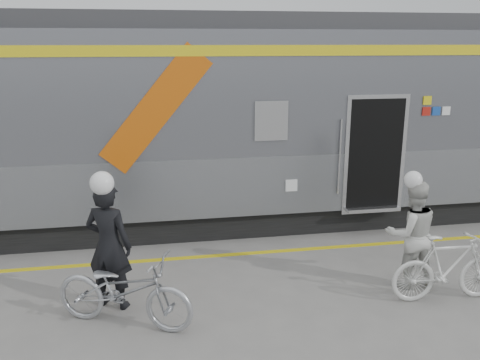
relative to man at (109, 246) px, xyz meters
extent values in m
plane|color=slate|center=(1.50, -0.71, -0.90)|extent=(90.00, 90.00, 0.00)
cube|color=black|center=(2.53, 3.49, -0.65)|extent=(24.00, 2.70, 0.50)
cube|color=#9EA0A5|center=(2.53, 3.49, 0.15)|extent=(24.00, 3.00, 1.10)
cube|color=slate|center=(2.53, 3.49, 1.80)|extent=(24.00, 3.00, 2.20)
cube|color=#38383A|center=(2.53, 3.49, 3.05)|extent=(24.00, 2.64, 0.30)
cube|color=yellow|center=(2.53, 1.98, 2.55)|extent=(24.00, 0.02, 0.18)
cube|color=#C2530B|center=(0.73, 1.98, 1.60)|extent=(1.96, 0.01, 2.19)
cube|color=black|center=(2.73, 1.98, 1.35)|extent=(0.55, 0.02, 0.65)
cube|color=black|center=(4.73, 2.19, 0.65)|extent=(1.05, 0.45, 2.10)
cube|color=silver|center=(4.73, 1.98, 0.65)|extent=(1.20, 0.02, 2.25)
cylinder|color=silver|center=(4.03, 1.96, 0.65)|extent=(0.04, 0.04, 1.40)
cube|color=silver|center=(4.73, 1.94, -0.38)|extent=(1.05, 0.25, 0.06)
cube|color=yellow|center=(5.68, 1.98, 1.65)|extent=(0.16, 0.01, 0.16)
cube|color=#A91C13|center=(5.68, 1.98, 1.45)|extent=(0.16, 0.01, 0.16)
cube|color=#18469E|center=(5.88, 1.98, 1.45)|extent=(0.16, 0.01, 0.16)
cube|color=silver|center=(6.08, 1.98, 1.45)|extent=(0.16, 0.01, 0.16)
cube|color=silver|center=(3.13, 1.98, 0.15)|extent=(0.22, 0.01, 0.22)
cube|color=yellow|center=(1.50, 1.44, -0.90)|extent=(24.00, 0.12, 0.01)
imported|color=black|center=(0.00, 0.00, 0.00)|extent=(0.78, 0.67, 1.81)
imported|color=#AAADB2|center=(0.20, -0.55, -0.41)|extent=(1.99, 1.40, 0.99)
imported|color=silver|center=(4.40, -0.12, -0.08)|extent=(0.83, 0.66, 1.64)
imported|color=silver|center=(4.70, -0.67, -0.41)|extent=(1.67, 0.55, 0.99)
sphere|color=white|center=(0.00, 0.00, 1.06)|extent=(0.31, 0.31, 0.31)
sphere|color=white|center=(4.40, -0.12, 0.87)|extent=(0.26, 0.26, 0.26)
camera|label=1|loc=(0.63, -6.66, 2.69)|focal=38.00mm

